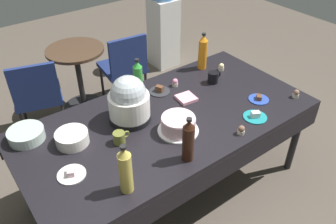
% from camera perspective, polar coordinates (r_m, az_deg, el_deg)
% --- Properties ---
extents(ground, '(9.00, 9.00, 0.00)m').
position_cam_1_polar(ground, '(3.06, 0.00, -12.18)').
color(ground, brown).
extents(potluck_table, '(2.20, 1.10, 0.75)m').
position_cam_1_polar(potluck_table, '(2.58, 0.00, -2.00)').
color(potluck_table, black).
rests_on(potluck_table, ground).
extents(frosted_layer_cake, '(0.29, 0.29, 0.12)m').
position_cam_1_polar(frosted_layer_cake, '(2.39, 1.70, -2.11)').
color(frosted_layer_cake, silver).
rests_on(frosted_layer_cake, potluck_table).
extents(slow_cooker, '(0.31, 0.31, 0.35)m').
position_cam_1_polar(slow_cooker, '(2.45, -6.49, 1.83)').
color(slow_cooker, black).
rests_on(slow_cooker, potluck_table).
extents(glass_salad_bowl, '(0.24, 0.24, 0.08)m').
position_cam_1_polar(glass_salad_bowl, '(2.52, -22.40, -3.49)').
color(glass_salad_bowl, '#B2C6BC').
rests_on(glass_salad_bowl, potluck_table).
extents(ceramic_snack_bowl, '(0.22, 0.22, 0.09)m').
position_cam_1_polar(ceramic_snack_bowl, '(2.39, -15.59, -4.15)').
color(ceramic_snack_bowl, silver).
rests_on(ceramic_snack_bowl, potluck_table).
extents(dessert_plate_charcoal, '(0.17, 0.17, 0.05)m').
position_cam_1_polar(dessert_plate_charcoal, '(2.83, -1.41, 3.58)').
color(dessert_plate_charcoal, '#2D2D33').
rests_on(dessert_plate_charcoal, potluck_table).
extents(dessert_plate_teal, '(0.18, 0.18, 0.05)m').
position_cam_1_polar(dessert_plate_teal, '(2.62, 14.22, -0.67)').
color(dessert_plate_teal, teal).
rests_on(dessert_plate_teal, potluck_table).
extents(dessert_plate_cobalt, '(0.16, 0.16, 0.04)m').
position_cam_1_polar(dessert_plate_cobalt, '(2.82, 14.77, 2.13)').
color(dessert_plate_cobalt, '#2D4CB2').
rests_on(dessert_plate_cobalt, potluck_table).
extents(dessert_plate_white, '(0.17, 0.17, 0.04)m').
position_cam_1_polar(dessert_plate_white, '(2.19, -15.69, -9.80)').
color(dessert_plate_white, white).
rests_on(dessert_plate_white, potluck_table).
extents(cupcake_rose, '(0.05, 0.05, 0.07)m').
position_cam_1_polar(cupcake_rose, '(2.43, 12.03, -2.94)').
color(cupcake_rose, beige).
rests_on(cupcake_rose, potluck_table).
extents(cupcake_vanilla, '(0.05, 0.05, 0.07)m').
position_cam_1_polar(cupcake_vanilla, '(2.90, 1.18, 4.90)').
color(cupcake_vanilla, beige).
rests_on(cupcake_vanilla, potluck_table).
extents(cupcake_berry, '(0.05, 0.05, 0.07)m').
position_cam_1_polar(cupcake_berry, '(3.16, 8.81, 7.36)').
color(cupcake_berry, beige).
rests_on(cupcake_berry, potluck_table).
extents(cupcake_cocoa, '(0.05, 0.05, 0.07)m').
position_cam_1_polar(cupcake_cocoa, '(2.93, 20.41, 2.85)').
color(cupcake_cocoa, beige).
rests_on(cupcake_cocoa, potluck_table).
extents(soda_bottle_orange_juice, '(0.08, 0.08, 0.34)m').
position_cam_1_polar(soda_bottle_orange_juice, '(3.12, 5.77, 9.81)').
color(soda_bottle_orange_juice, orange).
rests_on(soda_bottle_orange_juice, potluck_table).
extents(soda_bottle_cola, '(0.08, 0.08, 0.32)m').
position_cam_1_polar(soda_bottle_cola, '(2.12, 3.37, -4.75)').
color(soda_bottle_cola, '#33190F').
rests_on(soda_bottle_cola, potluck_table).
extents(soda_bottle_ginger_ale, '(0.08, 0.08, 0.33)m').
position_cam_1_polar(soda_bottle_ginger_ale, '(1.94, -7.06, -9.52)').
color(soda_bottle_ginger_ale, gold).
rests_on(soda_bottle_ginger_ale, potluck_table).
extents(soda_bottle_lime_soda, '(0.08, 0.08, 0.29)m').
position_cam_1_polar(soda_bottle_lime_soda, '(2.78, -5.00, 5.82)').
color(soda_bottle_lime_soda, green).
rests_on(soda_bottle_lime_soda, potluck_table).
extents(coffee_mug_black, '(0.13, 0.09, 0.10)m').
position_cam_1_polar(coffee_mug_black, '(2.96, 7.49, 5.72)').
color(coffee_mug_black, black).
rests_on(coffee_mug_black, potluck_table).
extents(coffee_mug_olive, '(0.12, 0.08, 0.08)m').
position_cam_1_polar(coffee_mug_olive, '(2.33, -8.02, -4.21)').
color(coffee_mug_olive, olive).
rests_on(coffee_mug_olive, potluck_table).
extents(paper_napkin_stack, '(0.15, 0.15, 0.02)m').
position_cam_1_polar(paper_napkin_stack, '(2.74, 3.03, 2.32)').
color(paper_napkin_stack, pink).
rests_on(paper_napkin_stack, potluck_table).
extents(maroon_chair_left, '(0.54, 0.54, 0.85)m').
position_cam_1_polar(maroon_chair_left, '(3.51, -20.81, 2.88)').
color(maroon_chair_left, navy).
rests_on(maroon_chair_left, ground).
extents(maroon_chair_right, '(0.49, 0.49, 0.85)m').
position_cam_1_polar(maroon_chair_right, '(3.81, -7.21, 7.77)').
color(maroon_chair_right, navy).
rests_on(maroon_chair_right, ground).
extents(round_cafe_table, '(0.60, 0.60, 0.72)m').
position_cam_1_polar(round_cafe_table, '(3.82, -14.69, 7.08)').
color(round_cafe_table, '#473323').
rests_on(round_cafe_table, ground).
extents(water_cooler, '(0.32, 0.32, 1.24)m').
position_cam_1_polar(water_cooler, '(4.60, -0.76, 14.54)').
color(water_cooler, silver).
rests_on(water_cooler, ground).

